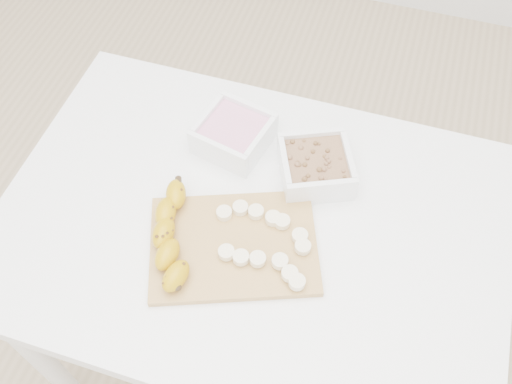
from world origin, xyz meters
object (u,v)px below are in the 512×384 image
(bowl_yogurt, at_px, (234,133))
(bowl_granola, at_px, (316,166))
(cutting_board, at_px, (234,245))
(table, at_px, (252,245))
(banana, at_px, (172,236))

(bowl_yogurt, distance_m, bowl_granola, 0.19)
(bowl_yogurt, height_order, cutting_board, bowl_yogurt)
(table, xyz_separation_m, bowl_yogurt, (-0.10, 0.18, 0.13))
(bowl_yogurt, relative_size, bowl_granola, 0.90)
(table, distance_m, bowl_granola, 0.21)
(bowl_granola, height_order, banana, bowl_granola)
(banana, bearing_deg, bowl_granola, 37.45)
(bowl_granola, xyz_separation_m, banana, (-0.22, -0.24, 0.00))
(table, relative_size, cutting_board, 3.19)
(bowl_granola, distance_m, cutting_board, 0.24)
(table, distance_m, cutting_board, 0.12)
(table, bearing_deg, bowl_yogurt, 118.43)
(table, bearing_deg, bowl_granola, 57.65)
(table, bearing_deg, cutting_board, -102.58)
(table, bearing_deg, banana, -142.70)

